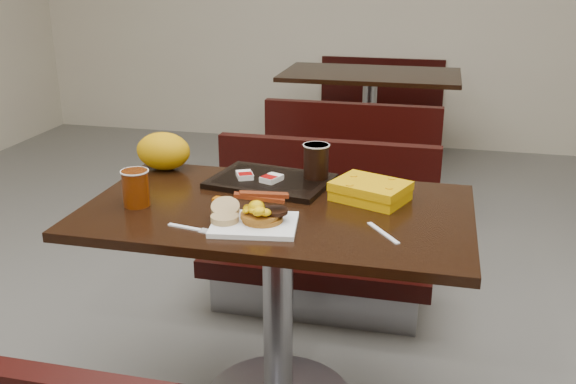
% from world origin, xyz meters
% --- Properties ---
extents(table_near, '(1.20, 0.70, 0.75)m').
position_xyz_m(table_near, '(0.00, 0.00, 0.38)').
color(table_near, black).
rests_on(table_near, floor).
extents(bench_near_n, '(1.00, 0.46, 0.72)m').
position_xyz_m(bench_near_n, '(0.00, 0.70, 0.36)').
color(bench_near_n, black).
rests_on(bench_near_n, floor).
extents(table_far, '(1.20, 0.70, 0.75)m').
position_xyz_m(table_far, '(0.00, 2.60, 0.38)').
color(table_far, black).
rests_on(table_far, floor).
extents(bench_far_s, '(1.00, 0.46, 0.72)m').
position_xyz_m(bench_far_s, '(0.00, 1.90, 0.36)').
color(bench_far_s, black).
rests_on(bench_far_s, floor).
extents(bench_far_n, '(1.00, 0.46, 0.72)m').
position_xyz_m(bench_far_n, '(0.00, 3.30, 0.36)').
color(bench_far_n, black).
rests_on(bench_far_n, floor).
extents(platter, '(0.27, 0.22, 0.01)m').
position_xyz_m(platter, '(-0.03, -0.17, 0.76)').
color(platter, white).
rests_on(platter, table_near).
extents(pancake_stack, '(0.14, 0.14, 0.02)m').
position_xyz_m(pancake_stack, '(-0.01, -0.15, 0.78)').
color(pancake_stack, '#9C621A').
rests_on(pancake_stack, platter).
extents(sausage_patty, '(0.08, 0.08, 0.01)m').
position_xyz_m(sausage_patty, '(0.03, -0.14, 0.79)').
color(sausage_patty, black).
rests_on(sausage_patty, pancake_stack).
extents(scrambled_eggs, '(0.09, 0.08, 0.04)m').
position_xyz_m(scrambled_eggs, '(-0.02, -0.17, 0.81)').
color(scrambled_eggs, '#FFDB05').
rests_on(scrambled_eggs, pancake_stack).
extents(bacon_strips, '(0.16, 0.10, 0.01)m').
position_xyz_m(bacon_strips, '(-0.01, -0.16, 0.84)').
color(bacon_strips, '#4A1505').
rests_on(bacon_strips, scrambled_eggs).
extents(muffin_bottom, '(0.08, 0.08, 0.02)m').
position_xyz_m(muffin_bottom, '(-0.11, -0.18, 0.77)').
color(muffin_bottom, tan).
rests_on(muffin_bottom, platter).
extents(muffin_top, '(0.10, 0.10, 0.05)m').
position_xyz_m(muffin_top, '(-0.12, -0.13, 0.79)').
color(muffin_top, tan).
rests_on(muffin_top, platter).
extents(coffee_cup_near, '(0.11, 0.11, 0.12)m').
position_xyz_m(coffee_cup_near, '(-0.43, -0.09, 0.81)').
color(coffee_cup_near, '#853204').
rests_on(coffee_cup_near, table_near).
extents(fork, '(0.15, 0.05, 0.00)m').
position_xyz_m(fork, '(-0.22, -0.22, 0.75)').
color(fork, white).
rests_on(fork, table_near).
extents(knife, '(0.10, 0.14, 0.00)m').
position_xyz_m(knife, '(0.34, -0.13, 0.75)').
color(knife, white).
rests_on(knife, table_near).
extents(condiment_syrup, '(0.04, 0.03, 0.01)m').
position_xyz_m(condiment_syrup, '(-0.20, 0.01, 0.75)').
color(condiment_syrup, '#A64E07').
rests_on(condiment_syrup, table_near).
extents(tray, '(0.44, 0.34, 0.02)m').
position_xyz_m(tray, '(-0.08, 0.21, 0.76)').
color(tray, black).
rests_on(tray, table_near).
extents(hashbrown_sleeve_left, '(0.08, 0.09, 0.02)m').
position_xyz_m(hashbrown_sleeve_left, '(-0.17, 0.20, 0.78)').
color(hashbrown_sleeve_left, silver).
rests_on(hashbrown_sleeve_left, tray).
extents(hashbrown_sleeve_right, '(0.08, 0.09, 0.02)m').
position_xyz_m(hashbrown_sleeve_right, '(-0.07, 0.18, 0.78)').
color(hashbrown_sleeve_right, silver).
rests_on(hashbrown_sleeve_right, tray).
extents(coffee_cup_far, '(0.11, 0.11, 0.12)m').
position_xyz_m(coffee_cup_far, '(0.07, 0.26, 0.83)').
color(coffee_cup_far, black).
rests_on(coffee_cup_far, tray).
extents(clamshell, '(0.27, 0.24, 0.06)m').
position_xyz_m(clamshell, '(0.27, 0.13, 0.78)').
color(clamshell, '#D69703').
rests_on(clamshell, table_near).
extents(paper_bag, '(0.23, 0.20, 0.14)m').
position_xyz_m(paper_bag, '(-0.50, 0.28, 0.82)').
color(paper_bag, '#CE8106').
rests_on(paper_bag, table_near).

